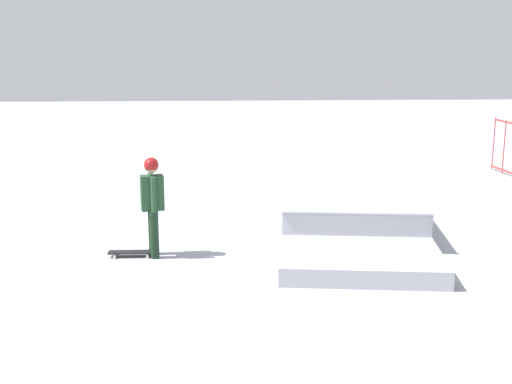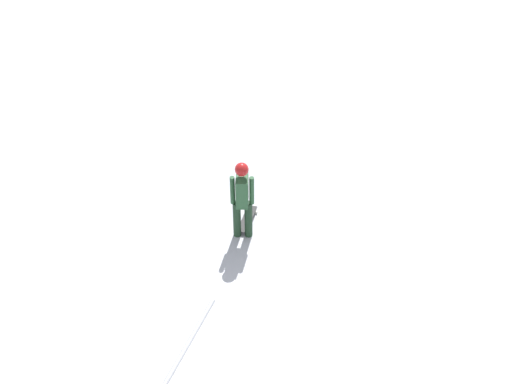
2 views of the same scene
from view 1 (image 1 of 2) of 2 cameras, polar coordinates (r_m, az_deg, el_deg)
The scene contains 4 objects.
ground_plane at distance 13.04m, azimuth 6.50°, elevation -3.48°, with size 60.00×60.00×0.00m, color #A8AAB2.
skate_ramp at distance 13.05m, azimuth 8.13°, elevation -2.06°, with size 5.68×3.25×0.74m.
skater at distance 11.44m, azimuth -8.84°, elevation -0.62°, with size 0.43×0.42×1.73m.
skateboard at distance 11.72m, azimuth -10.57°, elevation -5.09°, with size 0.27×0.80×0.09m.
Camera 1 is at (12.34, -2.15, 3.61)m, focal length 46.83 mm.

